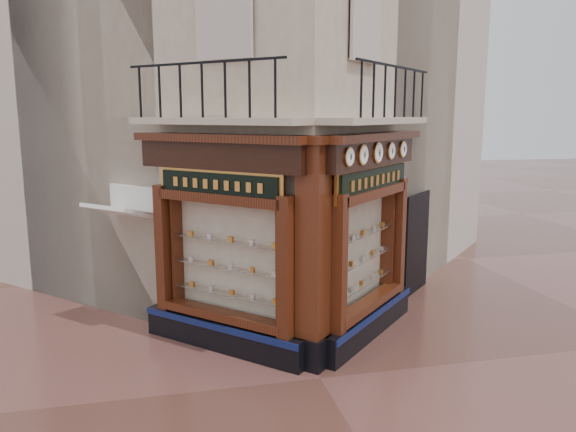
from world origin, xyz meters
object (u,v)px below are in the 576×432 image
object	(u,v)px
signboard_left	(218,184)
clock_a	(349,157)
corner_pilaster	(313,257)
signboard_right	(374,180)
clock_c	(378,153)
awning	(123,327)
clock_d	(391,151)
clock_e	(403,149)
clock_b	(363,155)

from	to	relation	value
signboard_left	clock_a	bearing A→B (deg)	-161.08
corner_pilaster	signboard_right	xyz separation A→B (m)	(1.46, 1.01, 1.15)
clock_a	clock_c	size ratio (longest dim) A/B	0.85
clock_a	clock_c	bearing A→B (deg)	-0.00
clock_c	awning	distance (m)	6.25
clock_d	awning	distance (m)	6.49
corner_pilaster	clock_c	distance (m)	2.38
signboard_right	clock_e	bearing A→B (deg)	-5.48
clock_d	awning	size ratio (longest dim) A/B	0.26
clock_c	clock_d	world-z (taller)	clock_c
clock_b	clock_d	xyz separation A→B (m)	(0.91, 0.91, 0.00)
corner_pilaster	signboard_left	size ratio (longest dim) A/B	2.01
clock_d	awning	xyz separation A→B (m)	(-5.23, 1.31, -3.62)
clock_a	clock_d	distance (m)	1.84
clock_a	clock_b	bearing A→B (deg)	-0.00
clock_a	awning	xyz separation A→B (m)	(-3.93, 2.61, -3.62)
clock_a	awning	world-z (taller)	clock_a
clock_c	signboard_left	bearing A→B (deg)	131.86
clock_d	clock_e	world-z (taller)	same
clock_b	corner_pilaster	bearing A→B (deg)	156.44
corner_pilaster	signboard_left	distance (m)	2.12
clock_c	clock_e	world-z (taller)	clock_c
clock_e	signboard_left	xyz separation A→B (m)	(-3.82, -0.74, -0.52)
corner_pilaster	clock_b	size ratio (longest dim) A/B	11.04
clock_b	signboard_left	size ratio (longest dim) A/B	0.18
clock_e	clock_b	bearing A→B (deg)	-180.00
corner_pilaster	signboard_left	world-z (taller)	corner_pilaster
clock_a	clock_b	distance (m)	0.55
clock_a	signboard_right	distance (m)	1.42
signboard_right	clock_a	bearing A→B (deg)	-175.21
clock_e	signboard_left	distance (m)	3.92
clock_d	clock_b	bearing A→B (deg)	-180.00
corner_pilaster	clock_a	distance (m)	1.78
clock_d	awning	bearing A→B (deg)	120.95
clock_b	awning	distance (m)	6.06
clock_c	awning	world-z (taller)	clock_c
clock_a	clock_b	size ratio (longest dim) A/B	0.91
clock_a	signboard_left	bearing A→B (deg)	108.92
clock_e	clock_d	bearing A→B (deg)	180.00
clock_d	signboard_left	size ratio (longest dim) A/B	0.17
clock_c	awning	size ratio (longest dim) A/B	0.30
clock_b	awning	xyz separation A→B (m)	(-4.32, 2.22, -3.62)
clock_c	signboard_left	world-z (taller)	clock_c
awning	signboard_left	bearing A→B (deg)	-175.71
signboard_left	clock_b	bearing A→B (deg)	-149.24
clock_b	signboard_right	bearing A→B (deg)	8.16
clock_b	signboard_left	distance (m)	2.59
corner_pilaster	clock_e	world-z (taller)	corner_pilaster
corner_pilaster	clock_a	bearing A→B (deg)	-44.83
clock_b	clock_a	bearing A→B (deg)	180.00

